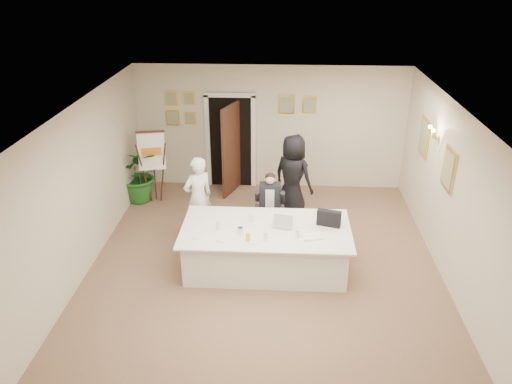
{
  "coord_description": "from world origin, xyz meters",
  "views": [
    {
      "loc": [
        0.26,
        -7.22,
        4.86
      ],
      "look_at": [
        -0.17,
        0.6,
        1.17
      ],
      "focal_mm": 35.0,
      "sensor_mm": 36.0,
      "label": 1
    }
  ],
  "objects_px": {
    "laptop": "(283,218)",
    "laptop_bag": "(329,218)",
    "standing_man": "(198,198)",
    "seated_man": "(270,204)",
    "steel_jug": "(240,231)",
    "standing_woman": "(293,177)",
    "flip_chart": "(154,170)",
    "paper_stack": "(312,236)",
    "potted_palm": "(140,174)",
    "oj_glass": "(248,237)",
    "conference_table": "(266,248)"
  },
  "relations": [
    {
      "from": "laptop",
      "to": "laptop_bag",
      "type": "relative_size",
      "value": 0.87
    },
    {
      "from": "standing_man",
      "to": "laptop",
      "type": "bearing_deg",
      "value": 111.43
    },
    {
      "from": "seated_man",
      "to": "steel_jug",
      "type": "xyz_separation_m",
      "value": [
        -0.44,
        -1.37,
        0.19
      ]
    },
    {
      "from": "laptop_bag",
      "to": "standing_woman",
      "type": "bearing_deg",
      "value": 123.97
    },
    {
      "from": "flip_chart",
      "to": "standing_woman",
      "type": "xyz_separation_m",
      "value": [
        2.96,
        -0.46,
        0.13
      ]
    },
    {
      "from": "flip_chart",
      "to": "laptop",
      "type": "bearing_deg",
      "value": -39.97
    },
    {
      "from": "laptop",
      "to": "steel_jug",
      "type": "distance_m",
      "value": 0.76
    },
    {
      "from": "standing_woman",
      "to": "steel_jug",
      "type": "relative_size",
      "value": 15.84
    },
    {
      "from": "laptop_bag",
      "to": "paper_stack",
      "type": "height_order",
      "value": "laptop_bag"
    },
    {
      "from": "standing_man",
      "to": "paper_stack",
      "type": "height_order",
      "value": "standing_man"
    },
    {
      "from": "potted_palm",
      "to": "laptop_bag",
      "type": "height_order",
      "value": "potted_palm"
    },
    {
      "from": "seated_man",
      "to": "flip_chart",
      "type": "distance_m",
      "value": 2.82
    },
    {
      "from": "laptop",
      "to": "paper_stack",
      "type": "xyz_separation_m",
      "value": [
        0.47,
        -0.36,
        -0.12
      ]
    },
    {
      "from": "oj_glass",
      "to": "paper_stack",
      "type": "bearing_deg",
      "value": 9.68
    },
    {
      "from": "laptop",
      "to": "paper_stack",
      "type": "bearing_deg",
      "value": -22.86
    },
    {
      "from": "flip_chart",
      "to": "conference_table",
      "type": "bearing_deg",
      "value": -44.22
    },
    {
      "from": "paper_stack",
      "to": "laptop",
      "type": "bearing_deg",
      "value": 142.9
    },
    {
      "from": "flip_chart",
      "to": "potted_palm",
      "type": "xyz_separation_m",
      "value": [
        -0.34,
        0.09,
        -0.13
      ]
    },
    {
      "from": "laptop_bag",
      "to": "paper_stack",
      "type": "bearing_deg",
      "value": -109.95
    },
    {
      "from": "conference_table",
      "to": "seated_man",
      "type": "distance_m",
      "value": 1.19
    },
    {
      "from": "oj_glass",
      "to": "seated_man",
      "type": "bearing_deg",
      "value": 79.26
    },
    {
      "from": "seated_man",
      "to": "standing_man",
      "type": "bearing_deg",
      "value": -166.0
    },
    {
      "from": "conference_table",
      "to": "laptop_bag",
      "type": "bearing_deg",
      "value": 7.74
    },
    {
      "from": "flip_chart",
      "to": "steel_jug",
      "type": "xyz_separation_m",
      "value": [
        2.08,
        -2.63,
        0.09
      ]
    },
    {
      "from": "conference_table",
      "to": "flip_chart",
      "type": "relative_size",
      "value": 1.76
    },
    {
      "from": "conference_table",
      "to": "seated_man",
      "type": "xyz_separation_m",
      "value": [
        0.03,
        1.16,
        0.24
      ]
    },
    {
      "from": "conference_table",
      "to": "oj_glass",
      "type": "distance_m",
      "value": 0.68
    },
    {
      "from": "seated_man",
      "to": "standing_woman",
      "type": "height_order",
      "value": "standing_woman"
    },
    {
      "from": "laptop_bag",
      "to": "paper_stack",
      "type": "xyz_separation_m",
      "value": [
        -0.29,
        -0.4,
        -0.12
      ]
    },
    {
      "from": "conference_table",
      "to": "oj_glass",
      "type": "bearing_deg",
      "value": -122.0
    },
    {
      "from": "oj_glass",
      "to": "laptop_bag",
      "type": "bearing_deg",
      "value": 23.54
    },
    {
      "from": "conference_table",
      "to": "potted_palm",
      "type": "bearing_deg",
      "value": 138.43
    },
    {
      "from": "laptop",
      "to": "oj_glass",
      "type": "relative_size",
      "value": 2.67
    },
    {
      "from": "conference_table",
      "to": "flip_chart",
      "type": "bearing_deg",
      "value": 135.78
    },
    {
      "from": "standing_woman",
      "to": "oj_glass",
      "type": "xyz_separation_m",
      "value": [
        -0.74,
        -2.4,
        -0.03
      ]
    },
    {
      "from": "paper_stack",
      "to": "seated_man",
      "type": "bearing_deg",
      "value": 116.96
    },
    {
      "from": "conference_table",
      "to": "standing_woman",
      "type": "relative_size",
      "value": 1.62
    },
    {
      "from": "potted_palm",
      "to": "paper_stack",
      "type": "relative_size",
      "value": 3.73
    },
    {
      "from": "laptop_bag",
      "to": "steel_jug",
      "type": "distance_m",
      "value": 1.5
    },
    {
      "from": "standing_man",
      "to": "steel_jug",
      "type": "xyz_separation_m",
      "value": [
        0.89,
        -1.24,
        0.03
      ]
    },
    {
      "from": "seated_man",
      "to": "steel_jug",
      "type": "height_order",
      "value": "seated_man"
    },
    {
      "from": "standing_man",
      "to": "laptop",
      "type": "relative_size",
      "value": 4.62
    },
    {
      "from": "standing_man",
      "to": "potted_palm",
      "type": "height_order",
      "value": "standing_man"
    },
    {
      "from": "flip_chart",
      "to": "potted_palm",
      "type": "bearing_deg",
      "value": 165.86
    },
    {
      "from": "flip_chart",
      "to": "standing_man",
      "type": "relative_size",
      "value": 1.0
    },
    {
      "from": "seated_man",
      "to": "laptop",
      "type": "relative_size",
      "value": 3.67
    },
    {
      "from": "standing_man",
      "to": "oj_glass",
      "type": "bearing_deg",
      "value": 87.14
    },
    {
      "from": "seated_man",
      "to": "potted_palm",
      "type": "distance_m",
      "value": 3.16
    },
    {
      "from": "steel_jug",
      "to": "seated_man",
      "type": "bearing_deg",
      "value": 72.07
    },
    {
      "from": "flip_chart",
      "to": "laptop",
      "type": "relative_size",
      "value": 4.61
    }
  ]
}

